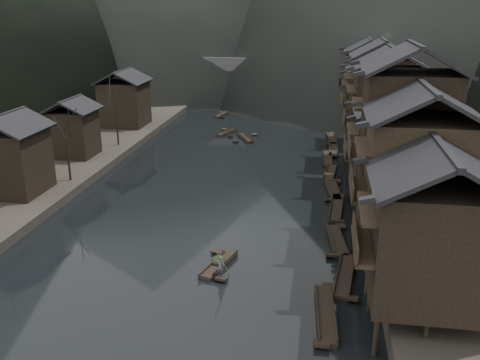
# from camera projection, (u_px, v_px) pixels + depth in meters

# --- Properties ---
(water) EXTENTS (300.00, 300.00, 0.00)m
(water) POSITION_uv_depth(u_px,v_px,m) (184.00, 258.00, 43.19)
(water) COLOR black
(water) RESTS_ON ground
(left_bank) EXTENTS (40.00, 200.00, 1.20)m
(left_bank) POSITION_uv_depth(u_px,v_px,m) (35.00, 127.00, 85.65)
(left_bank) COLOR #2D2823
(left_bank) RESTS_ON ground
(stilt_houses) EXTENTS (9.00, 67.60, 16.87)m
(stilt_houses) POSITION_uv_depth(u_px,v_px,m) (389.00, 109.00, 55.81)
(stilt_houses) COLOR black
(stilt_houses) RESTS_ON ground
(left_houses) EXTENTS (8.10, 53.20, 8.73)m
(left_houses) POSITION_uv_depth(u_px,v_px,m) (58.00, 126.00, 63.27)
(left_houses) COLOR black
(left_houses) RESTS_ON left_bank
(bare_trees) EXTENTS (3.86, 44.13, 7.73)m
(bare_trees) POSITION_uv_depth(u_px,v_px,m) (38.00, 140.00, 52.46)
(bare_trees) COLOR black
(bare_trees) RESTS_ON left_bank
(moored_sampans) EXTENTS (3.15, 55.67, 0.47)m
(moored_sampans) POSITION_uv_depth(u_px,v_px,m) (333.00, 191.00, 57.81)
(moored_sampans) COLOR black
(moored_sampans) RESTS_ON water
(midriver_boats) EXTENTS (9.34, 21.69, 0.44)m
(midriver_boats) POSITION_uv_depth(u_px,v_px,m) (231.00, 128.00, 86.49)
(midriver_boats) COLOR black
(midriver_boats) RESTS_ON water
(stone_bridge) EXTENTS (40.00, 6.00, 9.00)m
(stone_bridge) POSITION_uv_depth(u_px,v_px,m) (273.00, 76.00, 108.99)
(stone_bridge) COLOR #4C4C4F
(stone_bridge) RESTS_ON ground
(hero_sampan) EXTENTS (2.30, 5.27, 0.44)m
(hero_sampan) POSITION_uv_depth(u_px,v_px,m) (219.00, 265.00, 41.66)
(hero_sampan) COLOR black
(hero_sampan) RESTS_ON water
(cargo_heap) EXTENTS (1.15, 1.51, 0.69)m
(cargo_heap) POSITION_uv_depth(u_px,v_px,m) (218.00, 256.00, 41.70)
(cargo_heap) COLOR black
(cargo_heap) RESTS_ON hero_sampan
(boatman) EXTENTS (0.63, 0.44, 1.63)m
(boatman) POSITION_uv_depth(u_px,v_px,m) (220.00, 263.00, 39.60)
(boatman) COLOR #5D5E60
(boatman) RESTS_ON hero_sampan
(bamboo_pole) EXTENTS (1.05, 2.01, 3.55)m
(bamboo_pole) POSITION_uv_depth(u_px,v_px,m) (223.00, 231.00, 38.74)
(bamboo_pole) COLOR #8C7A51
(bamboo_pole) RESTS_ON boatman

